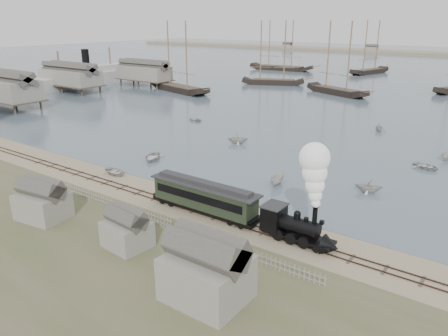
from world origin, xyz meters
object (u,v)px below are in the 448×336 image
Objects in this scene: steamship at (86,67)px; passenger_coach at (204,196)px; beached_dinghy at (115,172)px; locomotive at (308,202)px.

passenger_coach is at bearing -125.95° from steamship.
steamship reaches higher than passenger_coach.
locomotive is at bearing -86.66° from beached_dinghy.
locomotive reaches higher than beached_dinghy.
beached_dinghy is at bearing -130.26° from steamship.
locomotive is at bearing -122.90° from steamship.
passenger_coach is 3.58× the size of beached_dinghy.
passenger_coach is at bearing -90.29° from beached_dinghy.
steamship is (-92.32, 56.11, 3.55)m from passenger_coach.
beached_dinghy is at bearing 174.60° from locomotive.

